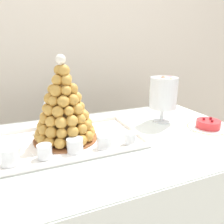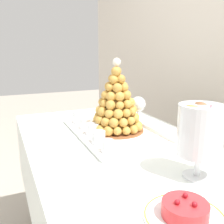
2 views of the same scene
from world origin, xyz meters
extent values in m
cube|color=silver|center=(0.00, 0.87, 1.25)|extent=(4.80, 0.10, 2.50)
cylinder|color=brown|center=(0.60, 0.30, 0.36)|extent=(0.04, 0.04, 0.72)
cube|color=brown|center=(0.00, 0.00, 0.73)|extent=(1.32, 0.71, 0.02)
cube|color=white|center=(0.00, 0.00, 0.74)|extent=(1.38, 0.77, 0.00)
cube|color=white|center=(0.00, 0.39, 0.55)|extent=(1.38, 0.01, 0.37)
cube|color=white|center=(0.69, 0.00, 0.55)|extent=(0.01, 0.77, 0.37)
cube|color=white|center=(-0.13, 0.03, 0.75)|extent=(0.60, 0.36, 0.01)
cube|color=white|center=(-0.13, -0.15, 0.76)|extent=(0.60, 0.01, 0.02)
cube|color=white|center=(-0.13, 0.21, 0.76)|extent=(0.60, 0.01, 0.02)
cube|color=white|center=(0.17, 0.03, 0.76)|extent=(0.01, 0.36, 0.02)
cylinder|color=white|center=(-0.13, 0.03, 0.75)|extent=(0.33, 0.33, 0.00)
cylinder|color=brown|center=(-0.14, 0.05, 0.76)|extent=(0.27, 0.27, 0.01)
cone|color=#AE7934|center=(-0.14, 0.05, 0.91)|extent=(0.19, 0.19, 0.30)
sphere|color=gold|center=(-0.03, 0.05, 0.78)|extent=(0.04, 0.04, 0.04)
sphere|color=gold|center=(-0.04, 0.09, 0.78)|extent=(0.04, 0.04, 0.04)
sphere|color=gold|center=(-0.07, 0.13, 0.78)|extent=(0.05, 0.05, 0.05)
sphere|color=gold|center=(-0.10, 0.15, 0.78)|extent=(0.04, 0.04, 0.04)
sphere|color=gold|center=(-0.14, 0.16, 0.78)|extent=(0.04, 0.04, 0.04)
sphere|color=gold|center=(-0.18, 0.15, 0.78)|extent=(0.04, 0.04, 0.04)
sphere|color=gold|center=(-0.22, 0.13, 0.78)|extent=(0.04, 0.04, 0.04)
sphere|color=gold|center=(-0.24, 0.09, 0.78)|extent=(0.04, 0.04, 0.04)
sphere|color=gold|center=(-0.25, 0.05, 0.78)|extent=(0.04, 0.04, 0.04)
sphere|color=gold|center=(-0.24, 0.01, 0.78)|extent=(0.04, 0.04, 0.04)
sphere|color=gold|center=(-0.22, -0.03, 0.78)|extent=(0.04, 0.04, 0.04)
sphere|color=gold|center=(-0.18, -0.05, 0.78)|extent=(0.04, 0.04, 0.04)
sphere|color=gold|center=(-0.14, -0.06, 0.78)|extent=(0.05, 0.05, 0.05)
sphere|color=gold|center=(-0.10, -0.05, 0.78)|extent=(0.05, 0.05, 0.05)
sphere|color=gold|center=(-0.07, -0.03, 0.78)|extent=(0.05, 0.05, 0.05)
sphere|color=gold|center=(-0.04, 0.01, 0.78)|extent=(0.04, 0.04, 0.04)
sphere|color=gold|center=(-0.05, 0.08, 0.82)|extent=(0.04, 0.04, 0.04)
sphere|color=gold|center=(-0.08, 0.12, 0.82)|extent=(0.04, 0.04, 0.04)
sphere|color=gold|center=(-0.11, 0.14, 0.82)|extent=(0.04, 0.04, 0.04)
sphere|color=gold|center=(-0.15, 0.15, 0.82)|extent=(0.05, 0.05, 0.05)
sphere|color=gold|center=(-0.19, 0.13, 0.82)|extent=(0.04, 0.04, 0.04)
sphere|color=gold|center=(-0.22, 0.10, 0.82)|extent=(0.05, 0.05, 0.05)
sphere|color=gold|center=(-0.24, 0.06, 0.82)|extent=(0.04, 0.04, 0.04)
sphere|color=gold|center=(-0.23, 0.02, 0.82)|extent=(0.04, 0.04, 0.04)
sphere|color=gold|center=(-0.21, -0.02, 0.82)|extent=(0.05, 0.05, 0.05)
sphere|color=gold|center=(-0.17, -0.04, 0.82)|extent=(0.04, 0.04, 0.04)
sphere|color=gold|center=(-0.13, -0.04, 0.82)|extent=(0.05, 0.05, 0.05)
sphere|color=gold|center=(-0.09, -0.03, 0.82)|extent=(0.05, 0.05, 0.05)
sphere|color=gold|center=(-0.06, 0.00, 0.82)|extent=(0.05, 0.05, 0.05)
sphere|color=gold|center=(-0.05, 0.04, 0.82)|extent=(0.04, 0.04, 0.04)
sphere|color=gold|center=(-0.08, 0.10, 0.86)|extent=(0.04, 0.04, 0.04)
sphere|color=gold|center=(-0.11, 0.13, 0.86)|extent=(0.04, 0.04, 0.04)
sphere|color=gold|center=(-0.16, 0.13, 0.86)|extent=(0.04, 0.04, 0.04)
sphere|color=gold|center=(-0.19, 0.11, 0.86)|extent=(0.04, 0.04, 0.04)
sphere|color=gold|center=(-0.22, 0.08, 0.86)|extent=(0.04, 0.04, 0.04)
sphere|color=gold|center=(-0.22, 0.04, 0.86)|extent=(0.04, 0.04, 0.04)
sphere|color=gold|center=(-0.20, 0.00, 0.86)|extent=(0.04, 0.04, 0.04)
sphere|color=gold|center=(-0.17, -0.02, 0.86)|extent=(0.05, 0.05, 0.05)
sphere|color=gold|center=(-0.13, -0.03, 0.86)|extent=(0.05, 0.05, 0.05)
sphere|color=gold|center=(-0.09, -0.01, 0.86)|extent=(0.04, 0.04, 0.04)
sphere|color=gold|center=(-0.07, 0.02, 0.86)|extent=(0.05, 0.05, 0.05)
sphere|color=gold|center=(-0.06, 0.07, 0.86)|extent=(0.04, 0.04, 0.04)
sphere|color=gold|center=(-0.11, 0.11, 0.90)|extent=(0.05, 0.05, 0.05)
sphere|color=gold|center=(-0.15, 0.12, 0.90)|extent=(0.04, 0.04, 0.04)
sphere|color=gold|center=(-0.19, 0.10, 0.90)|extent=(0.04, 0.04, 0.04)
sphere|color=gold|center=(-0.21, 0.07, 0.89)|extent=(0.04, 0.04, 0.04)
sphere|color=gold|center=(-0.20, 0.02, 0.90)|extent=(0.04, 0.04, 0.04)
sphere|color=gold|center=(-0.18, -0.01, 0.90)|extent=(0.05, 0.05, 0.05)
sphere|color=gold|center=(-0.13, -0.01, 0.90)|extent=(0.04, 0.04, 0.04)
sphere|color=gold|center=(-0.10, 0.00, 0.90)|extent=(0.05, 0.05, 0.05)
sphere|color=gold|center=(-0.08, 0.04, 0.90)|extent=(0.04, 0.04, 0.04)
sphere|color=gold|center=(-0.08, 0.08, 0.90)|extent=(0.04, 0.04, 0.04)
sphere|color=gold|center=(-0.13, 0.10, 0.93)|extent=(0.04, 0.04, 0.04)
sphere|color=gold|center=(-0.17, 0.10, 0.93)|extent=(0.05, 0.05, 0.05)
sphere|color=gold|center=(-0.19, 0.06, 0.94)|extent=(0.05, 0.05, 0.05)
sphere|color=gold|center=(-0.19, 0.02, 0.93)|extent=(0.04, 0.04, 0.04)
sphere|color=gold|center=(-0.15, 0.00, 0.93)|extent=(0.05, 0.05, 0.05)
sphere|color=gold|center=(-0.11, 0.01, 0.93)|extent=(0.05, 0.05, 0.05)
sphere|color=gold|center=(-0.09, 0.04, 0.94)|extent=(0.05, 0.05, 0.05)
sphere|color=gold|center=(-0.10, 0.08, 0.94)|extent=(0.04, 0.04, 0.04)
sphere|color=gold|center=(-0.15, 0.09, 0.97)|extent=(0.05, 0.05, 0.05)
sphere|color=gold|center=(-0.18, 0.07, 0.97)|extent=(0.04, 0.04, 0.04)
sphere|color=gold|center=(-0.17, 0.03, 0.97)|extent=(0.05, 0.05, 0.05)
sphere|color=gold|center=(-0.14, 0.01, 0.97)|extent=(0.04, 0.04, 0.04)
sphere|color=gold|center=(-0.11, 0.04, 0.97)|extent=(0.05, 0.05, 0.05)
sphere|color=gold|center=(-0.11, 0.08, 0.97)|extent=(0.04, 0.04, 0.04)
sphere|color=gold|center=(-0.15, 0.07, 1.01)|extent=(0.05, 0.05, 0.05)
sphere|color=gold|center=(-0.16, 0.04, 1.01)|extent=(0.04, 0.04, 0.04)
sphere|color=gold|center=(-0.13, 0.03, 1.01)|extent=(0.04, 0.04, 0.04)
sphere|color=gold|center=(-0.12, 0.06, 1.01)|extent=(0.04, 0.04, 0.04)
sphere|color=gold|center=(-0.15, 0.06, 1.05)|extent=(0.04, 0.04, 0.04)
sphere|color=gold|center=(-0.13, 0.04, 1.05)|extent=(0.05, 0.05, 0.05)
sphere|color=white|center=(-0.14, 0.05, 1.09)|extent=(0.04, 0.04, 0.04)
cylinder|color=silver|center=(-0.36, -0.08, 0.78)|extent=(0.06, 0.06, 0.06)
cylinder|color=gold|center=(-0.36, -0.08, 0.76)|extent=(0.05, 0.05, 0.02)
cylinder|color=#EAC166|center=(-0.36, -0.08, 0.79)|extent=(0.05, 0.05, 0.02)
sphere|color=brown|center=(-0.37, -0.08, 0.80)|extent=(0.02, 0.02, 0.02)
cylinder|color=silver|center=(-0.24, -0.08, 0.78)|extent=(0.05, 0.05, 0.05)
cylinder|color=brown|center=(-0.24, -0.08, 0.76)|extent=(0.05, 0.05, 0.02)
cylinder|color=#8C603D|center=(-0.24, -0.08, 0.78)|extent=(0.05, 0.05, 0.02)
sphere|color=brown|center=(-0.24, -0.09, 0.79)|extent=(0.01, 0.01, 0.01)
cylinder|color=silver|center=(-0.13, -0.08, 0.78)|extent=(0.06, 0.06, 0.05)
cylinder|color=gold|center=(-0.13, -0.08, 0.76)|extent=(0.06, 0.06, 0.02)
cylinder|color=#EAC166|center=(-0.13, -0.08, 0.78)|extent=(0.06, 0.06, 0.02)
sphere|color=brown|center=(-0.13, -0.07, 0.80)|extent=(0.02, 0.02, 0.02)
cylinder|color=silver|center=(-0.02, -0.09, 0.78)|extent=(0.06, 0.06, 0.05)
cylinder|color=brown|center=(-0.02, -0.09, 0.76)|extent=(0.06, 0.06, 0.02)
cylinder|color=#8C603D|center=(-0.02, -0.09, 0.78)|extent=(0.06, 0.06, 0.02)
sphere|color=brown|center=(-0.02, -0.10, 0.79)|extent=(0.02, 0.02, 0.02)
cylinder|color=silver|center=(0.09, -0.10, 0.78)|extent=(0.05, 0.05, 0.05)
cylinder|color=#F4EAC6|center=(0.09, -0.10, 0.76)|extent=(0.04, 0.04, 0.02)
cylinder|color=white|center=(0.09, -0.10, 0.78)|extent=(0.04, 0.04, 0.02)
sphere|color=brown|center=(0.09, -0.10, 0.79)|extent=(0.01, 0.01, 0.01)
cylinder|color=white|center=(-0.36, 0.00, 0.76)|extent=(0.08, 0.08, 0.02)
cylinder|color=#F2CC59|center=(-0.36, 0.00, 0.77)|extent=(0.07, 0.07, 0.00)
cylinder|color=white|center=(0.39, 0.10, 0.75)|extent=(0.09, 0.09, 0.01)
cylinder|color=white|center=(0.39, 0.10, 0.79)|extent=(0.02, 0.02, 0.07)
cylinder|color=white|center=(0.39, 0.10, 0.90)|extent=(0.14, 0.14, 0.16)
cylinder|color=#D199D8|center=(0.41, 0.09, 0.84)|extent=(0.06, 0.05, 0.05)
cylinder|color=#D199D8|center=(0.39, 0.12, 0.84)|extent=(0.06, 0.05, 0.06)
cylinder|color=#72B2E0|center=(0.37, 0.10, 0.84)|extent=(0.07, 0.05, 0.07)
cylinder|color=pink|center=(0.38, 0.08, 0.84)|extent=(0.06, 0.05, 0.06)
cylinder|color=#72B2E0|center=(0.41, 0.11, 0.87)|extent=(0.07, 0.05, 0.07)
cylinder|color=yellow|center=(0.35, 0.12, 0.87)|extent=(0.07, 0.05, 0.07)
cylinder|color=pink|center=(0.39, 0.06, 0.87)|extent=(0.07, 0.05, 0.07)
cylinder|color=#9ED860|center=(0.40, 0.13, 0.89)|extent=(0.07, 0.06, 0.06)
cylinder|color=yellow|center=(0.37, 0.10, 0.89)|extent=(0.06, 0.05, 0.06)
cylinder|color=#F9A54C|center=(0.40, 0.08, 0.89)|extent=(0.06, 0.06, 0.05)
cylinder|color=brown|center=(0.38, 0.12, 0.92)|extent=(0.07, 0.06, 0.06)
cylinder|color=yellow|center=(0.37, 0.09, 0.92)|extent=(0.06, 0.05, 0.05)
cylinder|color=#D199D8|center=(0.39, 0.06, 0.92)|extent=(0.07, 0.05, 0.07)
cylinder|color=pink|center=(0.41, 0.10, 0.92)|extent=(0.07, 0.06, 0.06)
cylinder|color=#F9A54C|center=(0.36, 0.12, 0.94)|extent=(0.06, 0.05, 0.05)
cylinder|color=brown|center=(0.38, 0.08, 0.94)|extent=(0.07, 0.05, 0.07)
cylinder|color=brown|center=(0.40, 0.07, 0.94)|extent=(0.07, 0.05, 0.07)
cylinder|color=#D199D8|center=(0.41, 0.11, 0.94)|extent=(0.08, 0.05, 0.08)
cylinder|color=brown|center=(0.37, 0.10, 0.97)|extent=(0.07, 0.05, 0.07)
cylinder|color=#F9A54C|center=(0.38, 0.06, 0.97)|extent=(0.07, 0.06, 0.06)
cylinder|color=pink|center=(0.41, 0.09, 0.97)|extent=(0.06, 0.05, 0.06)
cylinder|color=#72B2E0|center=(0.39, 0.12, 0.97)|extent=(0.05, 0.05, 0.04)
cylinder|color=white|center=(0.54, -0.08, 0.75)|extent=(0.20, 0.20, 0.01)
torus|color=gold|center=(0.54, -0.08, 0.75)|extent=(0.20, 0.20, 0.00)
cylinder|color=red|center=(0.54, -0.08, 0.77)|extent=(0.11, 0.11, 0.04)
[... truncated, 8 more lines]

